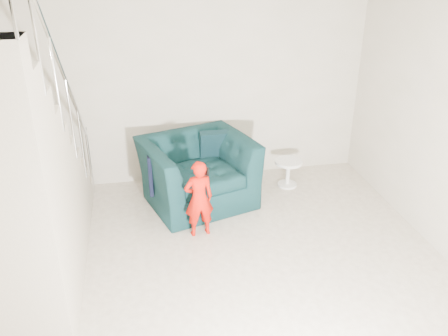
# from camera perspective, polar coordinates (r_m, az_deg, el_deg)

# --- Properties ---
(floor) EXTENTS (5.50, 5.50, 0.00)m
(floor) POSITION_cam_1_polar(r_m,az_deg,el_deg) (5.01, 0.96, -14.91)
(floor) COLOR gray
(floor) RESTS_ON ground
(ceiling) EXTENTS (5.50, 5.50, 0.00)m
(ceiling) POSITION_cam_1_polar(r_m,az_deg,el_deg) (3.85, 1.27, 17.32)
(ceiling) COLOR silver
(ceiling) RESTS_ON back_wall
(back_wall) EXTENTS (5.00, 0.00, 5.00)m
(back_wall) POSITION_cam_1_polar(r_m,az_deg,el_deg) (6.79, -3.78, 9.30)
(back_wall) COLOR #A29A84
(back_wall) RESTS_ON floor
(armchair) EXTENTS (1.67, 1.55, 0.90)m
(armchair) POSITION_cam_1_polar(r_m,az_deg,el_deg) (6.39, -3.17, -0.44)
(armchair) COLOR black
(armchair) RESTS_ON floor
(toddler) EXTENTS (0.38, 0.28, 0.98)m
(toddler) POSITION_cam_1_polar(r_m,az_deg,el_deg) (5.65, -3.04, -3.71)
(toddler) COLOR #AD1005
(toddler) RESTS_ON floor
(side_table) EXTENTS (0.40, 0.40, 0.40)m
(side_table) POSITION_cam_1_polar(r_m,az_deg,el_deg) (6.94, 7.73, -0.11)
(side_table) COLOR silver
(side_table) RESTS_ON floor
(staircase) EXTENTS (1.02, 3.03, 3.62)m
(staircase) POSITION_cam_1_polar(r_m,az_deg,el_deg) (5.00, -23.47, -4.19)
(staircase) COLOR #ADA089
(staircase) RESTS_ON floor
(cushion) EXTENTS (0.41, 0.20, 0.41)m
(cushion) POSITION_cam_1_polar(r_m,az_deg,el_deg) (6.63, -1.14, 2.90)
(cushion) COLOR black
(cushion) RESTS_ON armchair
(throw) EXTENTS (0.05, 0.48, 0.54)m
(throw) POSITION_cam_1_polar(r_m,az_deg,el_deg) (6.25, -8.93, -0.21)
(throw) COLOR black
(throw) RESTS_ON armchair
(phone) EXTENTS (0.04, 0.05, 0.10)m
(phone) POSITION_cam_1_polar(r_m,az_deg,el_deg) (5.48, -2.07, -0.40)
(phone) COLOR black
(phone) RESTS_ON toddler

